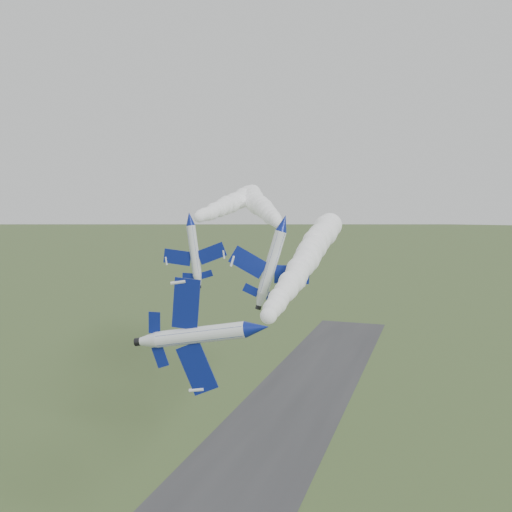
{
  "coord_description": "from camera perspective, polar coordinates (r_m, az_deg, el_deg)",
  "views": [
    {
      "loc": [
        31.99,
        -56.46,
        48.3
      ],
      "look_at": [
        7.28,
        18.34,
        40.08
      ],
      "focal_mm": 40.0,
      "sensor_mm": 36.0,
      "label": 1
    }
  ],
  "objects": [
    {
      "name": "smoke_trail_jet_lead",
      "position": [
        92.86,
        5.32,
        0.15
      ],
      "size": [
        13.73,
        73.43,
        5.41
      ],
      "primitive_type": null,
      "rotation": [
        0.0,
        0.0,
        0.11
      ],
      "color": "silver"
    },
    {
      "name": "jet_pair_left",
      "position": [
        87.62,
        -6.66,
        3.74
      ],
      "size": [
        9.93,
        11.84,
        3.02
      ],
      "rotation": [
        0.0,
        -0.13,
        0.15
      ],
      "color": "white"
    },
    {
      "name": "smoke_trail_jet_pair_left",
      "position": [
        123.28,
        -2.39,
        5.35
      ],
      "size": [
        14.63,
        67.37,
        4.85
      ],
      "primitive_type": null,
      "rotation": [
        0.0,
        0.0,
        0.15
      ],
      "color": "silver"
    },
    {
      "name": "jet_pair_right",
      "position": [
        83.07,
        2.78,
        3.32
      ],
      "size": [
        11.57,
        13.75,
        4.54
      ],
      "rotation": [
        0.0,
        0.29,
        0.43
      ],
      "color": "white"
    },
    {
      "name": "jet_lead",
      "position": [
        54.27,
        0.14,
        -7.25
      ],
      "size": [
        3.8,
        13.79,
        11.24
      ],
      "rotation": [
        0.0,
        1.41,
        0.11
      ],
      "color": "white"
    },
    {
      "name": "runway",
      "position": [
        104.06,
        -1.93,
        -21.69
      ],
      "size": [
        24.0,
        260.0,
        0.04
      ],
      "primitive_type": "cube",
      "color": "#313134",
      "rests_on": "ground"
    },
    {
      "name": "smoke_trail_jet_pair_right",
      "position": [
        119.04,
        0.34,
        5.04
      ],
      "size": [
        32.36,
        61.51,
        5.51
      ],
      "primitive_type": null,
      "rotation": [
        0.0,
        0.0,
        0.43
      ],
      "color": "silver"
    }
  ]
}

